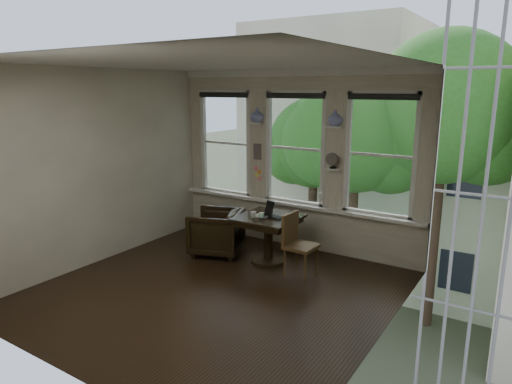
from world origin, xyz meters
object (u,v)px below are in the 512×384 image
Objects in this scene: laptop at (271,217)px; table at (268,239)px; armchair_left at (216,232)px; mug at (253,214)px; side_chair_right at (301,246)px.

table is at bearing 154.66° from laptop.
mug reaches higher than armchair_left.
table is 0.94m from armchair_left.
side_chair_right is (1.61, -0.07, 0.09)m from armchair_left.
side_chair_right is 0.92m from mug.
armchair_left is at bearing -171.92° from table.
table is 1.11× the size of armchair_left.
side_chair_right is at bearing 66.87° from armchair_left.
armchair_left is 0.86m from mug.
laptop is (1.00, 0.08, 0.39)m from armchair_left.
mug is at bearing -136.73° from table.
table is 0.48m from mug.
mug is (-0.25, -0.11, 0.03)m from laptop.
armchair_left is at bearing 90.36° from side_chair_right.
armchair_left is 0.88× the size of side_chair_right.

